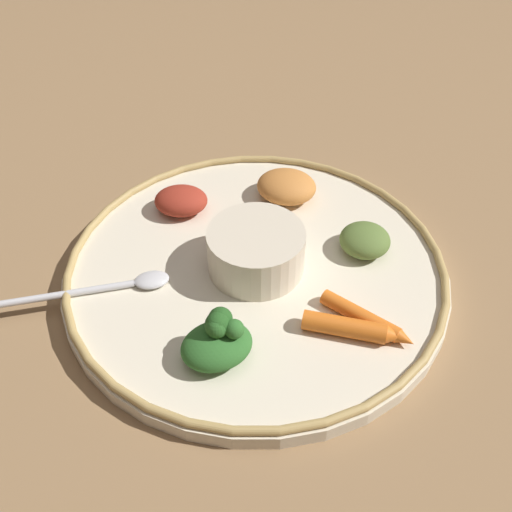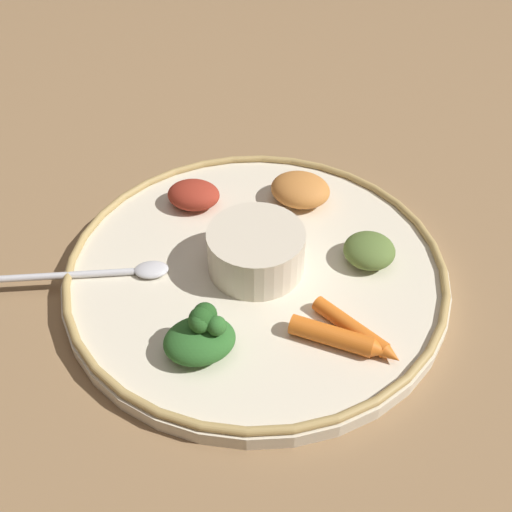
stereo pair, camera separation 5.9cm
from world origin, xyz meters
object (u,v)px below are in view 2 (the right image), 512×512
(greens_pile, at_px, (200,334))
(spoon, at_px, (109,272))
(carrot_outer, at_px, (355,330))
(carrot_near_spoon, at_px, (338,338))
(center_bowl, at_px, (256,249))

(greens_pile, bearing_deg, spoon, 161.29)
(carrot_outer, bearing_deg, carrot_near_spoon, -123.35)
(greens_pile, xyz_separation_m, carrot_outer, (0.12, 0.07, -0.01))
(spoon, distance_m, greens_pile, 0.13)
(greens_pile, bearing_deg, center_bowl, 89.74)
(greens_pile, relative_size, carrot_outer, 0.88)
(carrot_near_spoon, bearing_deg, greens_pile, -152.54)
(carrot_outer, bearing_deg, spoon, -173.18)
(spoon, xyz_separation_m, carrot_near_spoon, (0.23, 0.01, 0.01))
(center_bowl, distance_m, carrot_outer, 0.13)
(carrot_near_spoon, bearing_deg, center_bowl, 151.08)
(greens_pile, relative_size, carrot_near_spoon, 0.89)
(spoon, relative_size, greens_pile, 1.96)
(greens_pile, bearing_deg, carrot_outer, 31.44)
(carrot_near_spoon, xyz_separation_m, carrot_outer, (0.01, 0.02, -0.00))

